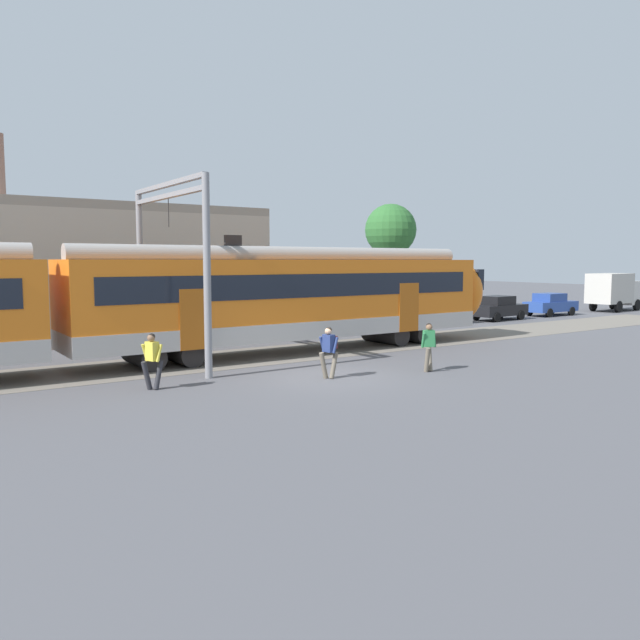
{
  "coord_description": "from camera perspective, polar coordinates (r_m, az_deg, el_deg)",
  "views": [
    {
      "loc": [
        -11.45,
        -16.37,
        3.76
      ],
      "look_at": [
        1.4,
        2.31,
        1.6
      ],
      "focal_mm": 35.0,
      "sensor_mm": 36.0,
      "label": 1
    }
  ],
  "objects": [
    {
      "name": "pedestrian_yellow",
      "position": [
        18.81,
        -15.1,
        -3.3
      ],
      "size": [
        0.71,
        0.53,
        1.67
      ],
      "color": "#28282D",
      "rests_on": "ground"
    },
    {
      "name": "parked_car_blue",
      "position": [
        45.6,
        20.33,
        1.36
      ],
      "size": [
        4.0,
        1.77,
        1.54
      ],
      "color": "#284799",
      "rests_on": "ground"
    },
    {
      "name": "box_truck",
      "position": [
        51.7,
        25.3,
        2.5
      ],
      "size": [
        5.37,
        2.39,
        2.82
      ],
      "color": "beige",
      "rests_on": "ground"
    },
    {
      "name": "catenary_gantry",
      "position": [
        23.04,
        -13.62,
        6.66
      ],
      "size": [
        0.24,
        6.64,
        6.53
      ],
      "color": "gray",
      "rests_on": "ground"
    },
    {
      "name": "street_tree_right",
      "position": [
        42.0,
        6.47,
        8.14
      ],
      "size": [
        3.42,
        3.42,
        7.51
      ],
      "color": "brown",
      "rests_on": "ground"
    },
    {
      "name": "parked_car_white",
      "position": [
        37.55,
        10.8,
        0.8
      ],
      "size": [
        4.03,
        1.82,
        1.54
      ],
      "color": "silver",
      "rests_on": "ground"
    },
    {
      "name": "pedestrian_green",
      "position": [
        21.44,
        9.89,
        -2.06
      ],
      "size": [
        0.66,
        0.57,
        1.67
      ],
      "color": "#6B6051",
      "rests_on": "ground"
    },
    {
      "name": "ground_plane",
      "position": [
        20.32,
        0.45,
        -5.22
      ],
      "size": [
        160.0,
        160.0,
        0.0
      ],
      "primitive_type": "plane",
      "color": "#515156"
    },
    {
      "name": "parked_car_black",
      "position": [
        41.12,
        16.01,
        1.08
      ],
      "size": [
        4.08,
        1.92,
        1.54
      ],
      "color": "black",
      "rests_on": "ground"
    },
    {
      "name": "pedestrian_navy",
      "position": [
        19.9,
        0.85,
        -2.56
      ],
      "size": [
        0.68,
        0.54,
        1.67
      ],
      "color": "#6B6051",
      "rests_on": "ground"
    },
    {
      "name": "commuter_train",
      "position": [
        22.12,
        -21.48,
        1.16
      ],
      "size": [
        38.05,
        3.07,
        4.73
      ],
      "color": "#B2ADA8",
      "rests_on": "ground"
    },
    {
      "name": "background_building",
      "position": [
        31.53,
        -18.85,
        4.15
      ],
      "size": [
        14.95,
        5.0,
        9.2
      ],
      "color": "#B2A899",
      "rests_on": "ground"
    }
  ]
}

